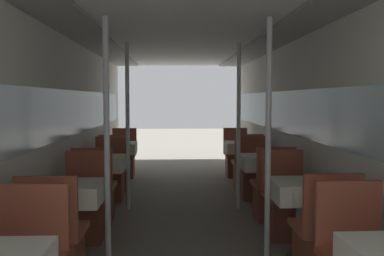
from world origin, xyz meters
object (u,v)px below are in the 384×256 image
Objects in this scene: chair_left_far_3 at (124,162)px; dining_table_right_2 at (263,165)px; dining_table_right_1 at (303,195)px; support_pole_right_1 at (268,139)px; chair_left_far_2 at (110,181)px; chair_right_near_2 at (272,197)px; chair_left_near_2 at (96,199)px; dining_table_right_3 at (241,149)px; chair_left_near_3 at (116,173)px; chair_right_far_3 at (236,162)px; chair_left_far_1 at (85,213)px; chair_right_near_1 at (323,248)px; dining_table_left_2 at (103,166)px; support_pole_left_2 at (128,127)px; chair_right_near_3 at (247,172)px; support_pole_left_1 at (107,140)px; chair_right_far_2 at (254,179)px; support_pole_right_2 at (238,127)px; dining_table_left_1 at (71,197)px; chair_right_far_1 at (286,211)px; chair_left_near_1 at (55,252)px; dining_table_left_3 at (120,150)px.

chair_left_far_3 is 3.26m from dining_table_right_2.
dining_table_right_1 is 0.32× the size of support_pole_right_1.
chair_right_near_2 is (2.18, -1.16, 0.00)m from chair_left_far_2.
chair_left_near_2 reaches higher than dining_table_right_3.
chair_left_near_3 is 1.00× the size of chair_left_far_3.
dining_table_right_1 is 4.24m from chair_right_far_3.
chair_right_far_3 is at bearing -120.89° from chair_left_far_1.
support_pole_right_1 is 2.42× the size of chair_right_near_2.
dining_table_right_1 is 0.66m from chair_right_near_1.
dining_table_left_2 is 0.63m from support_pole_left_2.
chair_left_near_2 is at bearing 90.00° from chair_left_far_3.
chair_right_near_3 reaches higher than dining_table_left_2.
support_pole_left_1 is 1.82m from support_pole_left_2.
chair_right_near_2 is (2.18, 0.00, 0.00)m from chair_left_near_2.
chair_right_near_2 and chair_right_near_3 have the same top height.
chair_right_far_2 reaches higher than dining_table_right_3.
support_pole_right_2 is at bearing 98.00° from chair_right_near_1.
dining_table_left_1 is 0.78× the size of chair_right_far_2.
chair_right_far_1 and chair_right_near_2 have the same top height.
chair_left_near_1 is 1.00× the size of chair_left_near_3.
chair_left_near_2 is at bearing -90.00° from chair_left_far_1.
chair_right_far_3 is at bearing 62.70° from dining_table_left_1.
chair_left_far_2 is at bearing 151.99° from chair_right_near_2.
chair_right_far_3 is at bearing 90.00° from dining_table_right_2.
support_pole_left_1 is 2.42× the size of chair_left_near_3.
dining_table_right_2 is at bearing 165.10° from chair_left_far_2.
chair_right_far_1 is (1.85, 0.58, -0.84)m from support_pole_left_1.
dining_table_right_1 is (2.18, -0.58, 0.31)m from chair_left_far_1.
chair_right_near_1 is at bearing -90.00° from dining_table_right_2.
chair_left_far_3 reaches higher than dining_table_right_3.
support_pole_left_1 reaches higher than dining_table_left_2.
support_pole_right_2 is (-0.34, 2.41, 0.84)m from chair_right_near_1.
dining_table_right_3 is (0.34, 1.82, -0.53)m from support_pole_right_2.
chair_left_near_2 is at bearing 140.11° from chair_right_near_1.
dining_table_left_2 is at bearing 180.00° from support_pole_left_2.
support_pole_right_1 is at bearing 120.20° from chair_right_near_1.
chair_right_far_3 reaches higher than dining_table_left_2.
chair_left_far_3 is at bearing -90.00° from chair_left_far_1.
chair_right_near_1 and chair_right_far_2 have the same top height.
dining_table_right_1 is (2.18, 0.00, 0.00)m from dining_table_left_1.
chair_right_near_2 reaches higher than dining_table_left_3.
support_pole_left_2 is 3.10× the size of dining_table_right_3.
dining_table_left_1 is 3.65m from dining_table_left_3.
chair_left_near_1 is 4.81m from chair_left_far_3.
support_pole_left_2 reaches higher than dining_table_left_3.
chair_left_near_1 is 1.28× the size of dining_table_right_1.
dining_table_right_3 is (2.18, 4.23, 0.31)m from chair_left_near_1.
support_pole_right_2 reaches higher than dining_table_left_3.
chair_right_near_1 is 1.00× the size of chair_right_far_3.
chair_left_far_1 is 1.00× the size of chair_right_far_1.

